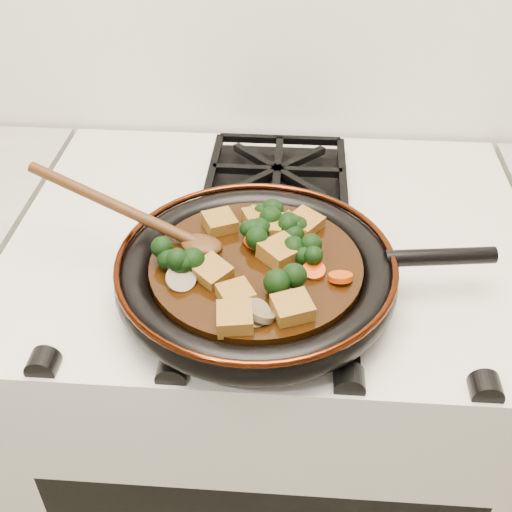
{
  "coord_description": "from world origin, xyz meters",
  "views": [
    {
      "loc": [
        0.03,
        0.93,
        1.46
      ],
      "look_at": [
        -0.01,
        1.55,
        0.97
      ],
      "focal_mm": 45.0,
      "sensor_mm": 36.0,
      "label": 1
    }
  ],
  "objects": [
    {
      "name": "tofu_cube_3",
      "position": [
        0.03,
        1.46,
        0.97
      ],
      "size": [
        0.05,
        0.05,
        0.03
      ],
      "primitive_type": "cube",
      "rotation": [
        0.06,
        -0.02,
        0.38
      ],
      "color": "#8E6120",
      "rests_on": "braising_sauce"
    },
    {
      "name": "broccoli_floret_3",
      "position": [
        0.03,
        1.49,
        0.97
      ],
      "size": [
        0.08,
        0.08,
        0.06
      ],
      "primitive_type": null,
      "rotation": [
        0.1,
        -0.11,
        0.36
      ],
      "color": "black",
      "rests_on": "braising_sauce"
    },
    {
      "name": "skillet",
      "position": [
        -0.01,
        1.55,
        0.94
      ],
      "size": [
        0.48,
        0.35,
        0.05
      ],
      "rotation": [
        0.0,
        0.0,
        0.13
      ],
      "color": "black",
      "rests_on": "burner_grate_front"
    },
    {
      "name": "carrot_coin_1",
      "position": [
        0.06,
        1.53,
        0.96
      ],
      "size": [
        0.03,
        0.03,
        0.01
      ],
      "primitive_type": "cylinder",
      "rotation": [
        0.23,
        -0.04,
        0.0
      ],
      "color": "#CB3B05",
      "rests_on": "braising_sauce"
    },
    {
      "name": "burner_grate_front",
      "position": [
        0.0,
        1.55,
        0.91
      ],
      "size": [
        0.23,
        0.23,
        0.03
      ],
      "primitive_type": null,
      "color": "black",
      "rests_on": "stove"
    },
    {
      "name": "mushroom_slice_3",
      "position": [
        -0.01,
        1.45,
        0.97
      ],
      "size": [
        0.04,
        0.04,
        0.03
      ],
      "primitive_type": "cylinder",
      "rotation": [
        0.59,
        0.0,
        0.44
      ],
      "color": "brown",
      "rests_on": "braising_sauce"
    },
    {
      "name": "tofu_cube_6",
      "position": [
        -0.03,
        1.48,
        0.97
      ],
      "size": [
        0.05,
        0.05,
        0.02
      ],
      "primitive_type": "cube",
      "rotation": [
        -0.03,
        -0.01,
        0.48
      ],
      "color": "#8E6120",
      "rests_on": "braising_sauce"
    },
    {
      "name": "tofu_cube_8",
      "position": [
        -0.07,
        1.51,
        0.97
      ],
      "size": [
        0.05,
        0.06,
        0.03
      ],
      "primitive_type": "cube",
      "rotation": [
        -0.1,
        -0.11,
        2.43
      ],
      "color": "#8E6120",
      "rests_on": "braising_sauce"
    },
    {
      "name": "broccoli_floret_4",
      "position": [
        -0.12,
        1.53,
        0.97
      ],
      "size": [
        0.07,
        0.07,
        0.07
      ],
      "primitive_type": null,
      "rotation": [
        0.16,
        0.09,
        0.12
      ],
      "color": "black",
      "rests_on": "braising_sauce"
    },
    {
      "name": "carrot_coin_4",
      "position": [
        0.09,
        1.52,
        0.96
      ],
      "size": [
        0.03,
        0.03,
        0.02
      ],
      "primitive_type": "cylinder",
      "rotation": [
        -0.33,
        -0.06,
        0.0
      ],
      "color": "#CB3B05",
      "rests_on": "braising_sauce"
    },
    {
      "name": "carrot_coin_2",
      "position": [
        -0.03,
        1.44,
        0.96
      ],
      "size": [
        0.03,
        0.03,
        0.02
      ],
      "primitive_type": "cylinder",
      "rotation": [
        0.09,
        0.2,
        0.0
      ],
      "color": "#CB3B05",
      "rests_on": "braising_sauce"
    },
    {
      "name": "broccoli_floret_0",
      "position": [
        -0.0,
        1.63,
        0.97
      ],
      "size": [
        0.09,
        0.09,
        0.06
      ],
      "primitive_type": null,
      "rotation": [
        -0.19,
        -0.07,
        2.54
      ],
      "color": "black",
      "rests_on": "braising_sauce"
    },
    {
      "name": "mushroom_slice_0",
      "position": [
        0.03,
        1.63,
        0.97
      ],
      "size": [
        0.04,
        0.04,
        0.03
      ],
      "primitive_type": "cylinder",
      "rotation": [
        0.87,
        0.0,
        2.13
      ],
      "color": "brown",
      "rests_on": "braising_sauce"
    },
    {
      "name": "tofu_cube_4",
      "position": [
        0.0,
        1.61,
        0.97
      ],
      "size": [
        0.04,
        0.05,
        0.03
      ],
      "primitive_type": "cube",
      "rotation": [
        -0.07,
        0.0,
        1.43
      ],
      "color": "#8E6120",
      "rests_on": "braising_sauce"
    },
    {
      "name": "tofu_cube_7",
      "position": [
        -0.02,
        1.63,
        0.97
      ],
      "size": [
        0.05,
        0.05,
        0.03
      ],
      "primitive_type": "cube",
      "rotation": [
        -0.08,
        0.03,
        0.38
      ],
      "color": "#8E6120",
      "rests_on": "braising_sauce"
    },
    {
      "name": "tofu_cube_2",
      "position": [
        -0.07,
        1.62,
        0.97
      ],
      "size": [
        0.05,
        0.05,
        0.02
      ],
      "primitive_type": "cube",
      "rotation": [
        0.04,
        -0.05,
        2.04
      ],
      "color": "#8E6120",
      "rests_on": "braising_sauce"
    },
    {
      "name": "broccoli_floret_6",
      "position": [
        -0.1,
        1.52,
        0.97
      ],
      "size": [
        0.08,
        0.08,
        0.06
      ],
      "primitive_type": null,
      "rotation": [
        -0.15,
        0.05,
        1.14
      ],
      "color": "black",
      "rests_on": "braising_sauce"
    },
    {
      "name": "broccoli_floret_2",
      "position": [
        -0.02,
        1.59,
        0.97
      ],
      "size": [
        0.08,
        0.08,
        0.05
      ],
      "primitive_type": null,
      "rotation": [
        -0.01,
        0.01,
        0.63
      ],
      "color": "black",
      "rests_on": "braising_sauce"
    },
    {
      "name": "tofu_cube_1",
      "position": [
        -0.03,
        1.44,
        0.97
      ],
      "size": [
        0.04,
        0.05,
        0.02
      ],
      "primitive_type": "cube",
      "rotation": [
        0.03,
        -0.03,
        0.12
      ],
      "color": "#8E6120",
      "rests_on": "braising_sauce"
    },
    {
      "name": "carrot_coin_0",
      "position": [
        0.04,
        1.59,
        0.96
      ],
      "size": [
        0.03,
        0.03,
        0.02
      ],
      "primitive_type": "cylinder",
      "rotation": [
        -0.22,
        0.33,
        0.0
      ],
      "color": "#CB3B05",
      "rests_on": "braising_sauce"
    },
    {
      "name": "mushroom_slice_2",
      "position": [
        -0.1,
        1.5,
        0.97
      ],
      "size": [
        0.05,
        0.05,
        0.02
      ],
      "primitive_type": "cylinder",
      "rotation": [
        0.48,
        0.0,
        0.5
      ],
      "color": "brown",
      "rests_on": "braising_sauce"
    },
    {
      "name": "mushroom_slice_1",
      "position": [
        -0.0,
        1.45,
        0.97
      ],
      "size": [
        0.05,
        0.05,
        0.02
      ],
      "primitive_type": "cylinder",
      "rotation": [
        0.4,
        0.0,
        2.32
      ],
      "color": "brown",
      "rests_on": "braising_sauce"
    },
    {
      "name": "tofu_cube_0",
      "position": [
        0.04,
        1.62,
        0.97
      ],
      "size": [
        0.06,
        0.06,
        0.03
      ],
      "primitive_type": "cube",
      "rotation": [
        0.0,
        -0.1,
        2.53
      ],
      "color": "#8E6120",
      "rests_on": "braising_sauce"
    },
    {
      "name": "broccoli_floret_1",
      "position": [
        0.04,
        1.56,
        0.97
      ],
      "size": [
        0.09,
        0.08,
        0.07
      ],
      "primitive_type": null,
      "rotation": [
        0.2,
        -0.09,
        2.44
      ],
      "color": "black",
      "rests_on": "braising_sauce"
    },
    {
      "name": "mushroom_slice_4",
      "position": [
        -0.02,
        1.64,
        0.97
      ],
      "size": [
        0.04,
        0.04,
        0.02
      ],
      "primitive_type": "cylinder",
      "rotation": [
        0.48,
        0.0,
        2.03
      ],
      "color": "brown",
      "rests_on": "braising_sauce"
    },
    {
      "name": "braising_sauce",
      "position": [
        -0.01,
        1.55,
        0.95
      ],
      "size": [
        0.27,
        0.27,
        0.02
      ],
      "primitive_type": "cylinder",
      "color": "black",
      "rests_on": "skillet"
    },
    {
      "name": "burner_grate_back",
      "position": [
        0.0,
        1.83,
        0.91
      ],
      "size": [
        0.23,
        0.23,
        0.03
      ],
      "primitive_type": null,
      "color": "black",
      "rests_on": "stove"
    },
    {
      "name": "carrot_coin_3",
      "position": [
        -0.07,
        1.53,
        0.96
      ],
      "size": [
        0.03,
        0.03,
        0.02
      ],
      "primitive_type": "cylinder",
      "rotation": [
        0.2,
        0.29,
        0.0
      ],
      "color": "#CB3B05",
      "rests_on": "braising_sauce"
    },
    {
      "name": "stove",
      "position": [
        0.0,
        1.69,
        0.45
      ],
      "size": [
        0.76,
        0.6,
        0.9
      ],
      "primitive_type": "cube",
      "color": "silver",
      "rests_on": "ground"
    },
    {
      "name": "wooden_spoon",
      "position": [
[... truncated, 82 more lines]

